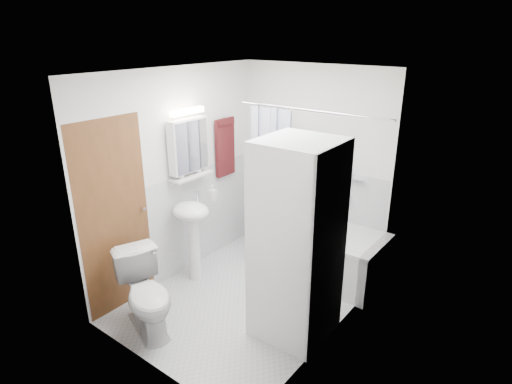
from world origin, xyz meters
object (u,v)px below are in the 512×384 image
Objects in this scene: washer_dryer at (296,242)px; bathtub at (317,248)px; sink at (192,223)px; toilet at (147,295)px.

bathtub is at bearing 106.72° from washer_dryer.
bathtub is 1.51m from sink.
sink is (-1.08, -0.98, 0.38)m from bathtub.
sink is 1.35× the size of toilet.
washer_dryer is at bearing -31.69° from toilet.
sink reaches higher than bathtub.
bathtub is 0.82× the size of washer_dryer.
bathtub is 1.49× the size of sink.
sink is 1.03m from toilet.
sink is 0.55× the size of washer_dryer.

